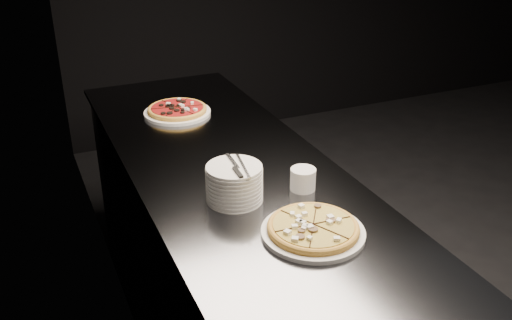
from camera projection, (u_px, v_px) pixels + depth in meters
name	position (u px, v px, depth m)	size (l,w,h in m)	color
wall_left	(126.00, 59.00, 1.72)	(0.02, 5.00, 2.80)	black
counter	(242.00, 278.00, 2.27)	(0.74, 2.44, 0.92)	#595B60
pizza_mushroom	(313.00, 229.00, 1.72)	(0.32, 0.32, 0.04)	white
pizza_tomato	(177.00, 110.00, 2.62)	(0.32, 0.32, 0.04)	white
plate_stack	(234.00, 183.00, 1.89)	(0.19, 0.19, 0.13)	white
cutlery	(238.00, 167.00, 1.85)	(0.08, 0.20, 0.01)	silver
ramekin	(303.00, 179.00, 1.96)	(0.09, 0.09, 0.08)	silver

